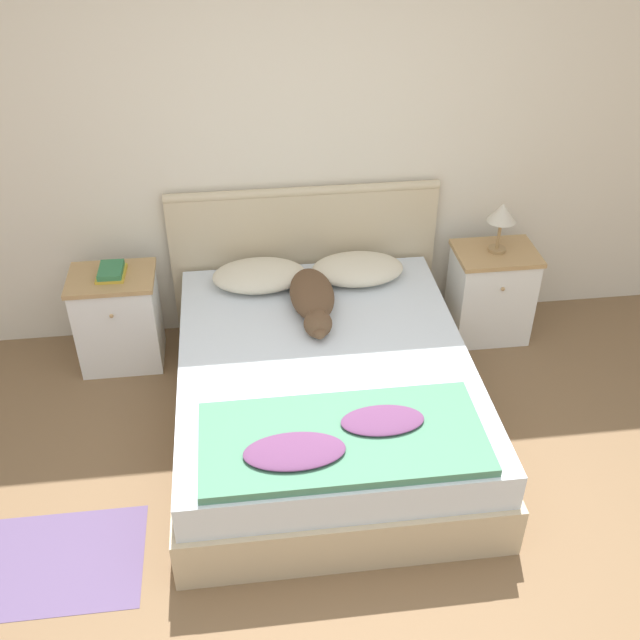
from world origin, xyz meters
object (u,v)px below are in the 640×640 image
Objects in this scene: book_stack at (111,272)px; pillow_left at (259,275)px; dog at (313,299)px; table_lamp at (502,215)px; bed at (324,392)px; nightstand_right at (490,293)px; pillow_right at (358,269)px; nightstand_left at (119,319)px.

pillow_left is at bearing -0.18° from book_stack.
dog is 1.27m from table_lamp.
book_stack is at bearing 146.88° from bed.
table_lamp is (0.00, 0.01, 0.56)m from nightstand_right.
pillow_left is 1.00× the size of pillow_right.
table_lamp is at bearing 32.97° from bed.
pillow_right is at bearing 179.75° from nightstand_right.
table_lamp is at bearing 0.01° from book_stack.
book_stack is at bearing 164.66° from dog.
pillow_left is at bearing 111.68° from bed.
pillow_right is 0.44m from dog.
table_lamp is at bearing 0.12° from pillow_left.
pillow_right is at bearing -179.79° from table_lamp.
bed is 6.19× the size of table_lamp.
nightstand_right is 0.91m from pillow_right.
nightstand_left is 1.10× the size of pillow_right.
dog is at bearing -134.76° from pillow_right.
nightstand_left reaches higher than bed.
pillow_right is (0.30, 0.76, 0.32)m from bed.
bed is 1.46m from book_stack.
table_lamp is (1.18, 0.76, 0.63)m from bed.
pillow_right is at bearing 68.32° from bed.
bed is 3.53× the size of pillow_left.
bed is 1.40m from nightstand_left.
book_stack is (-1.17, 0.76, 0.41)m from bed.
book_stack reaches higher than pillow_left.
pillow_left is at bearing 180.00° from pillow_right.
dog is at bearing -14.94° from nightstand_left.
nightstand_left is 0.34m from book_stack.
bed is 3.20× the size of nightstand_right.
nightstand_right is (2.36, 0.00, 0.00)m from nightstand_left.
dog is (-0.01, 0.45, 0.33)m from bed.
dog reaches higher than pillow_right.
table_lamp is at bearing 90.00° from nightstand_right.
nightstand_right is at bearing -0.16° from book_stack.
pillow_left is 0.61m from pillow_right.
pillow_left is 1.51m from table_lamp.
table_lamp reaches higher than bed.
book_stack is at bearing 179.82° from pillow_left.
book_stack is (0.01, 0.01, 0.34)m from nightstand_left.
nightstand_left and nightstand_right have the same top height.
bed is at bearing -147.27° from nightstand_right.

